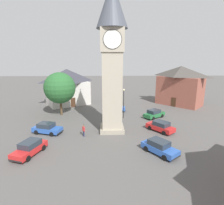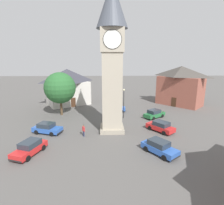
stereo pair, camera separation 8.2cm
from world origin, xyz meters
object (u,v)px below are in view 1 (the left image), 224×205
at_px(car_black_far, 160,147).
at_px(lamp_post, 124,99).
at_px(building_terrace_right, 67,87).
at_px(car_blue_kerb, 154,114).
at_px(car_silver_kerb, 30,148).
at_px(building_shop_left, 180,85).
at_px(tree, 60,88).
at_px(car_red_corner, 115,108).
at_px(pedestrian, 84,130).
at_px(car_green_alley, 160,126).
at_px(car_white_side, 47,128).
at_px(clock_tower, 112,47).

bearing_deg(car_black_far, lamp_post, 102.36).
bearing_deg(building_terrace_right, car_black_far, -57.89).
relative_size(car_blue_kerb, car_silver_kerb, 0.98).
height_order(building_shop_left, building_terrace_right, building_shop_left).
xyz_separation_m(building_shop_left, building_terrace_right, (-26.22, 1.46, -0.32)).
bearing_deg(tree, car_red_corner, 11.10).
bearing_deg(pedestrian, car_red_corner, 68.20).
distance_m(pedestrian, tree, 12.28).
distance_m(car_silver_kerb, tree, 15.40).
relative_size(car_red_corner, car_green_alley, 0.98).
height_order(car_silver_kerb, lamp_post, lamp_post).
bearing_deg(car_black_far, building_terrace_right, 122.11).
relative_size(car_black_far, building_terrace_right, 0.37).
relative_size(pedestrian, building_shop_left, 0.15).
xyz_separation_m(car_silver_kerb, car_black_far, (14.34, -0.29, 0.00)).
distance_m(car_white_side, tree, 9.92).
xyz_separation_m(clock_tower, car_black_far, (5.05, -6.95, -11.09)).
relative_size(car_blue_kerb, pedestrian, 2.57).
relative_size(car_blue_kerb, tree, 0.54).
xyz_separation_m(car_red_corner, tree, (-10.34, -2.03, 4.45)).
relative_size(pedestrian, tree, 0.21).
bearing_deg(car_blue_kerb, clock_tower, -143.89).
bearing_deg(tree, pedestrian, -61.74).
xyz_separation_m(car_green_alley, pedestrian, (-11.03, -1.45, 0.25)).
distance_m(car_green_alley, pedestrian, 11.13).
relative_size(clock_tower, lamp_post, 3.80).
relative_size(car_white_side, building_shop_left, 0.40).
height_order(clock_tower, car_green_alley, clock_tower).
relative_size(car_silver_kerb, car_black_far, 1.03).
bearing_deg(tree, car_silver_kerb, -89.58).
bearing_deg(lamp_post, car_red_corner, 106.86).
bearing_deg(car_white_side, pedestrian, -13.67).
relative_size(pedestrian, lamp_post, 0.32).
xyz_separation_m(clock_tower, car_silver_kerb, (-9.30, -6.66, -11.09)).
xyz_separation_m(car_red_corner, car_green_alley, (6.15, -10.74, 0.00)).
bearing_deg(building_terrace_right, building_shop_left, -3.19).
bearing_deg(building_terrace_right, lamp_post, -42.50).
relative_size(building_shop_left, building_terrace_right, 0.95).
xyz_separation_m(car_silver_kerb, tree, (-0.11, 14.75, 4.45)).
distance_m(clock_tower, car_red_corner, 15.04).
height_order(clock_tower, car_red_corner, clock_tower).
height_order(car_blue_kerb, pedestrian, pedestrian).
distance_m(tree, building_terrace_right, 8.86).
xyz_separation_m(car_red_corner, car_black_far, (4.11, -17.07, 0.00)).
bearing_deg(clock_tower, pedestrian, -152.24).
bearing_deg(building_shop_left, car_green_alley, -119.89).
height_order(car_white_side, building_shop_left, building_shop_left).
height_order(car_blue_kerb, car_green_alley, same).
bearing_deg(car_silver_kerb, lamp_post, 46.94).
xyz_separation_m(car_silver_kerb, pedestrian, (5.36, 4.58, 0.25)).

